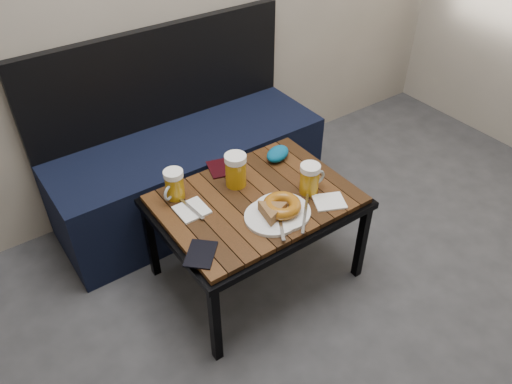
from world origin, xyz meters
TOP-DOWN VIEW (x-y plane):
  - bench at (0.00, 1.76)m, footprint 1.40×0.50m
  - cafe_table at (0.01, 1.14)m, footprint 0.84×0.62m
  - beer_mug_left at (-0.27, 1.34)m, footprint 0.13×0.11m
  - beer_mug_centre at (-0.01, 1.27)m, footprint 0.14×0.12m
  - beer_mug_right at (0.22, 1.05)m, footprint 0.12×0.08m
  - plate_pie at (-0.02, 1.00)m, footprint 0.22×0.22m
  - plate_bagel at (0.04, 1.00)m, footprint 0.28×0.28m
  - napkin_left at (-0.25, 1.23)m, footprint 0.12×0.16m
  - napkin_right at (0.24, 0.94)m, footprint 0.16×0.15m
  - passport_navy at (-0.35, 0.99)m, footprint 0.17×0.17m
  - passport_burgundy at (-0.01, 1.40)m, footprint 0.13×0.16m
  - knit_pouch at (0.25, 1.32)m, footprint 0.16×0.13m

SIDE VIEW (x-z plane):
  - bench at x=0.00m, z-range -0.20..0.75m
  - cafe_table at x=0.01m, z-range 0.19..0.66m
  - passport_burgundy at x=-0.01m, z-range 0.47..0.48m
  - passport_navy at x=-0.35m, z-range 0.47..0.48m
  - napkin_right at x=0.24m, z-range 0.47..0.48m
  - napkin_left at x=-0.25m, z-range 0.47..0.48m
  - plate_pie at x=-0.02m, z-range 0.47..0.53m
  - plate_bagel at x=0.04m, z-range 0.47..0.53m
  - knit_pouch at x=0.25m, z-range 0.47..0.53m
  - beer_mug_left at x=-0.27m, z-range 0.47..0.60m
  - beer_mug_right at x=0.22m, z-range 0.47..0.61m
  - beer_mug_centre at x=-0.01m, z-range 0.47..0.62m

